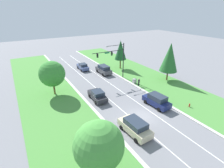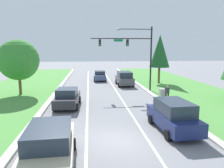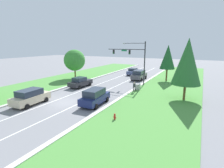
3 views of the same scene
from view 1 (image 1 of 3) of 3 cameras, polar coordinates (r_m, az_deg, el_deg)
The scene contains 20 objects.
ground_plane at distance 26.99m, azimuth 10.01°, elevation -10.24°, with size 160.00×160.00×0.00m, color slate.
curb_strip_right at distance 30.47m, azimuth 18.29°, elevation -6.75°, with size 0.50×90.00×0.15m.
curb_strip_left at distance 24.24m, azimuth -0.64°, elevation -14.03°, with size 0.50×90.00×0.15m.
grass_verge_right at distance 34.28m, azimuth 24.23°, elevation -4.26°, with size 10.00×90.00×0.08m.
grass_verge_left at distance 22.75m, azimuth -12.80°, elevation -17.86°, with size 10.00×90.00×0.08m.
lane_stripe_inner_left at distance 26.03m, azimuth 6.89°, elevation -11.44°, with size 0.14×81.00×0.01m.
lane_stripe_inner_right at distance 28.03m, azimuth 12.88°, elevation -9.09°, with size 0.14×81.00×0.01m.
traffic_signal_mast at distance 37.76m, azimuth 1.06°, elevation 8.98°, with size 7.51×0.41×7.96m.
navy_suv at distance 29.50m, azimuth 14.40°, elevation -5.18°, with size 2.39×4.89×2.01m.
charcoal_sedan at distance 30.59m, azimuth -4.75°, elevation -3.68°, with size 2.31×4.75×1.76m.
slate_blue_sedan at distance 46.13m, azimuth -9.52°, elevation 5.64°, with size 2.13×4.62×1.66m.
graphite_suv at distance 42.75m, azimuth -2.74°, elevation 4.79°, with size 2.28×5.05×2.03m.
champagne_suv at distance 23.07m, azimuth 7.52°, elevation -13.65°, with size 2.46×4.91×1.95m.
utility_cabinet at distance 37.43m, azimuth 7.34°, elevation 0.93°, with size 0.70×0.60×1.05m.
pedestrian at distance 36.10m, azimuth 8.76°, elevation 0.67°, with size 0.42×0.31×1.69m.
fire_hydrant at distance 31.17m, azimuth 23.96°, elevation -6.40°, with size 0.34×0.20×0.70m.
conifer_near_right_tree at distance 39.26m, azimuth 18.30°, elevation 8.27°, with size 3.78×3.78×8.27m.
oak_near_left_tree at distance 16.46m, azimuth -4.35°, elevation -19.41°, with size 4.64×4.64×6.02m.
conifer_far_right_tree at distance 45.31m, azimuth 2.80°, elevation 11.01°, with size 3.02×3.02×7.38m.
oak_far_left_tree at distance 32.95m, azimuth -18.97°, elevation 3.15°, with size 4.63×4.63×6.37m.
Camera 1 is at (-15.08, -16.67, 14.94)m, focal length 28.00 mm.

